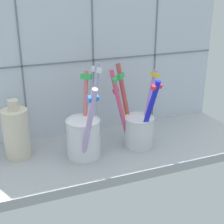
{
  "coord_description": "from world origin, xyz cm",
  "views": [
    {
      "loc": [
        -23.25,
        -59.81,
        36.32
      ],
      "look_at": [
        0.0,
        -0.82,
        10.95
      ],
      "focal_mm": 52.74,
      "sensor_mm": 36.0,
      "label": 1
    }
  ],
  "objects": [
    {
      "name": "counter_slab",
      "position": [
        0.0,
        0.0,
        1.0
      ],
      "size": [
        64.0,
        22.0,
        2.0
      ],
      "primitive_type": "cube",
      "color": "#9EA3A8",
      "rests_on": "ground"
    },
    {
      "name": "tile_wall_back",
      "position": [
        -0.0,
        12.0,
        22.5
      ],
      "size": [
        64.0,
        2.2,
        45.0
      ],
      "color": "silver",
      "rests_on": "ground"
    },
    {
      "name": "toothbrush_cup_left",
      "position": [
        -6.21,
        -0.94,
        6.93
      ],
      "size": [
        8.24,
        13.61,
        19.19
      ],
      "color": "white",
      "rests_on": "counter_slab"
    },
    {
      "name": "toothbrush_cup_right",
      "position": [
        6.09,
        -0.71,
        6.85
      ],
      "size": [
        11.01,
        11.38,
        18.05
      ],
      "color": "silver",
      "rests_on": "counter_slab"
    },
    {
      "name": "ceramic_vase",
      "position": [
        -19.15,
        3.97,
        7.39
      ],
      "size": [
        5.31,
        5.31,
        12.49
      ],
      "color": "beige",
      "rests_on": "counter_slab"
    }
  ]
}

